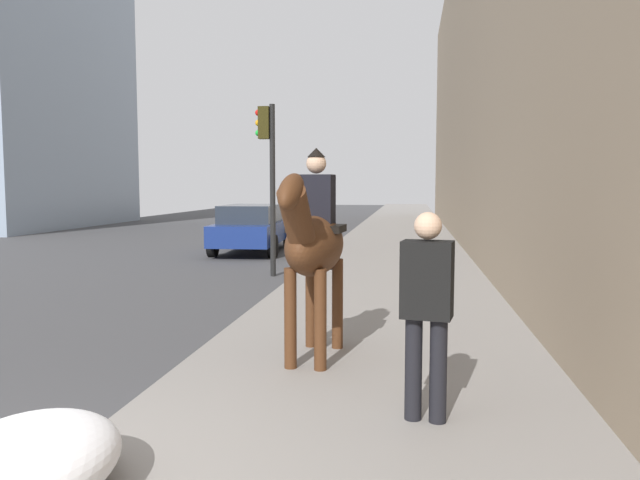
# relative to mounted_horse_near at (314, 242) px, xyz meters

# --- Properties ---
(mounted_horse_near) EXTENTS (2.15, 0.68, 2.32)m
(mounted_horse_near) POSITION_rel_mounted_horse_near_xyz_m (0.00, 0.00, 0.00)
(mounted_horse_near) COLOR #4C2B16
(mounted_horse_near) RESTS_ON sidewalk_slab
(pedestrian_greeting) EXTENTS (0.33, 0.44, 1.70)m
(pedestrian_greeting) POSITION_rel_mounted_horse_near_xyz_m (-1.63, -1.17, -0.32)
(pedestrian_greeting) COLOR black
(pedestrian_greeting) RESTS_ON sidewalk_slab
(car_near_lane) EXTENTS (4.54, 2.08, 1.44)m
(car_near_lane) POSITION_rel_mounted_horse_near_xyz_m (11.56, 3.67, -0.66)
(car_near_lane) COLOR navy
(car_near_lane) RESTS_ON ground
(traffic_light_near_curb) EXTENTS (0.20, 0.44, 3.79)m
(traffic_light_near_curb) POSITION_rel_mounted_horse_near_xyz_m (6.83, 2.07, 1.13)
(traffic_light_near_curb) COLOR black
(traffic_light_near_curb) RESTS_ON ground
(snow_pile_near) EXTENTS (1.38, 1.06, 0.48)m
(snow_pile_near) POSITION_rel_mounted_horse_near_xyz_m (-3.31, 1.25, -1.06)
(snow_pile_near) COLOR white
(snow_pile_near) RESTS_ON sidewalk_slab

